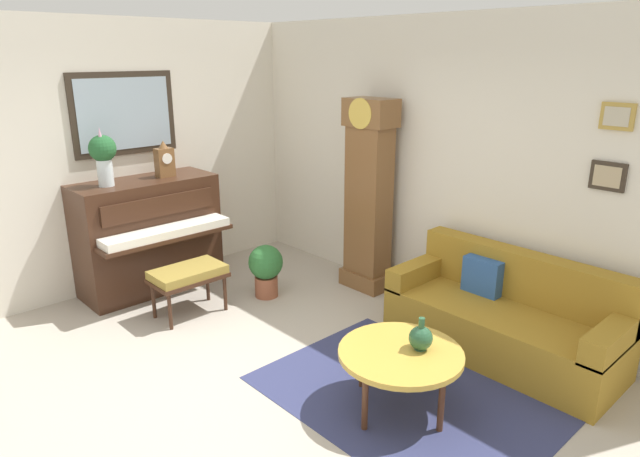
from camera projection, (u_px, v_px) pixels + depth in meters
ground_plane at (246, 392)px, 4.27m from camera, size 6.40×6.00×0.10m
wall_left at (91, 159)px, 5.65m from camera, size 0.13×4.90×2.80m
wall_back at (442, 166)px, 5.39m from camera, size 5.30×0.13×2.80m
area_rug at (404, 397)px, 4.13m from camera, size 2.10×1.50×0.01m
piano at (149, 235)px, 5.88m from camera, size 0.87×1.44×1.20m
piano_bench at (188, 275)px, 5.33m from camera, size 0.42×0.70×0.48m
grandfather_clock at (368, 201)px, 5.81m from camera, size 0.52×0.34×2.03m
couch at (505, 318)px, 4.68m from camera, size 1.90×0.80×0.84m
coffee_table at (401, 355)px, 3.89m from camera, size 0.88×0.88×0.46m
mantel_clock at (164, 161)px, 5.80m from camera, size 0.13×0.18×0.38m
flower_vase at (103, 154)px, 5.35m from camera, size 0.26×0.26×0.58m
green_jug at (421, 338)px, 3.88m from camera, size 0.17×0.17×0.24m
potted_plant at (266, 267)px, 5.76m from camera, size 0.36×0.36×0.56m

